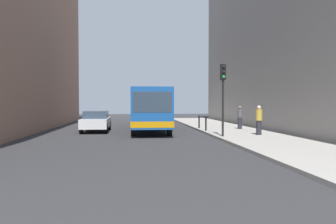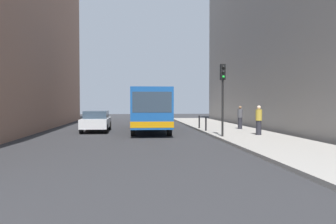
{
  "view_description": "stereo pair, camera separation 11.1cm",
  "coord_description": "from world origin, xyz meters",
  "px_view_note": "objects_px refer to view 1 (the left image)",
  "views": [
    {
      "loc": [
        -1.56,
        -19.93,
        2.06
      ],
      "look_at": [
        0.86,
        2.0,
        1.43
      ],
      "focal_mm": 34.43,
      "sensor_mm": 36.0,
      "label": 1
    },
    {
      "loc": [
        -1.45,
        -19.94,
        2.06
      ],
      "look_at": [
        0.86,
        2.0,
        1.43
      ],
      "focal_mm": 34.43,
      "sensor_mm": 36.0,
      "label": 2
    }
  ],
  "objects_px": {
    "bollard_near": "(206,124)",
    "bus": "(149,107)",
    "pedestrian_near_signal": "(259,120)",
    "car_beside_bus": "(96,121)",
    "bollard_mid": "(199,122)",
    "traffic_light": "(223,86)",
    "pedestrian_mid_sidewalk": "(240,117)"
  },
  "relations": [
    {
      "from": "car_beside_bus",
      "to": "bollard_mid",
      "type": "bearing_deg",
      "value": -176.8
    },
    {
      "from": "bus",
      "to": "pedestrian_mid_sidewalk",
      "type": "distance_m",
      "value": 6.73
    },
    {
      "from": "bollard_near",
      "to": "pedestrian_mid_sidewalk",
      "type": "relative_size",
      "value": 0.56
    },
    {
      "from": "bollard_near",
      "to": "pedestrian_near_signal",
      "type": "distance_m",
      "value": 4.05
    },
    {
      "from": "car_beside_bus",
      "to": "traffic_light",
      "type": "bearing_deg",
      "value": 143.59
    },
    {
      "from": "bus",
      "to": "bollard_mid",
      "type": "bearing_deg",
      "value": 179.01
    },
    {
      "from": "bus",
      "to": "traffic_light",
      "type": "xyz_separation_m",
      "value": [
        3.86,
        -6.23,
        1.28
      ]
    },
    {
      "from": "bollard_near",
      "to": "pedestrian_mid_sidewalk",
      "type": "distance_m",
      "value": 3.1
    },
    {
      "from": "car_beside_bus",
      "to": "bollard_mid",
      "type": "relative_size",
      "value": 4.64
    },
    {
      "from": "bus",
      "to": "bollard_near",
      "type": "height_order",
      "value": "bus"
    },
    {
      "from": "traffic_light",
      "to": "bollard_mid",
      "type": "xyz_separation_m",
      "value": [
        -0.1,
        6.08,
        -2.38
      ]
    },
    {
      "from": "car_beside_bus",
      "to": "bus",
      "type": "bearing_deg",
      "value": -171.39
    },
    {
      "from": "traffic_light",
      "to": "bollard_near",
      "type": "relative_size",
      "value": 4.32
    },
    {
      "from": "car_beside_bus",
      "to": "pedestrian_mid_sidewalk",
      "type": "bearing_deg",
      "value": 176.51
    },
    {
      "from": "bus",
      "to": "traffic_light",
      "type": "bearing_deg",
      "value": 122.95
    },
    {
      "from": "pedestrian_near_signal",
      "to": "bollard_near",
      "type": "bearing_deg",
      "value": -19.92
    },
    {
      "from": "car_beside_bus",
      "to": "bollard_near",
      "type": "distance_m",
      "value": 7.81
    },
    {
      "from": "bus",
      "to": "bollard_near",
      "type": "relative_size",
      "value": 11.65
    },
    {
      "from": "bollard_near",
      "to": "bollard_mid",
      "type": "relative_size",
      "value": 1.0
    },
    {
      "from": "bollard_mid",
      "to": "pedestrian_near_signal",
      "type": "height_order",
      "value": "pedestrian_near_signal"
    },
    {
      "from": "car_beside_bus",
      "to": "bollard_mid",
      "type": "xyz_separation_m",
      "value": [
        7.6,
        0.46,
        -0.16
      ]
    },
    {
      "from": "car_beside_bus",
      "to": "bollard_near",
      "type": "xyz_separation_m",
      "value": [
        7.6,
        -1.81,
        -0.16
      ]
    },
    {
      "from": "car_beside_bus",
      "to": "traffic_light",
      "type": "xyz_separation_m",
      "value": [
        7.7,
        -5.63,
        2.22
      ]
    },
    {
      "from": "bollard_near",
      "to": "traffic_light",
      "type": "bearing_deg",
      "value": -88.5
    },
    {
      "from": "car_beside_bus",
      "to": "traffic_light",
      "type": "distance_m",
      "value": 9.79
    },
    {
      "from": "traffic_light",
      "to": "bus",
      "type": "bearing_deg",
      "value": 121.79
    },
    {
      "from": "bollard_near",
      "to": "bus",
      "type": "bearing_deg",
      "value": 147.36
    },
    {
      "from": "bollard_mid",
      "to": "bus",
      "type": "bearing_deg",
      "value": 177.85
    },
    {
      "from": "car_beside_bus",
      "to": "bollard_mid",
      "type": "distance_m",
      "value": 7.62
    },
    {
      "from": "bus",
      "to": "traffic_light",
      "type": "relative_size",
      "value": 2.7
    },
    {
      "from": "pedestrian_near_signal",
      "to": "car_beside_bus",
      "type": "bearing_deg",
      "value": 5.73
    },
    {
      "from": "pedestrian_near_signal",
      "to": "bollard_mid",
      "type": "bearing_deg",
      "value": -33.43
    }
  ]
}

